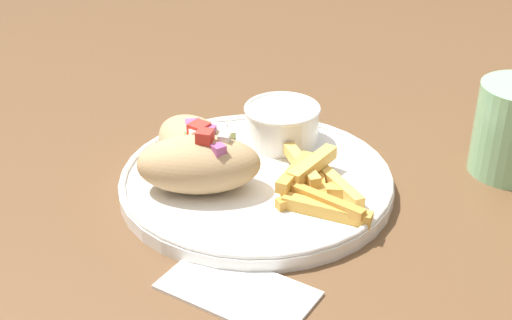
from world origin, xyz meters
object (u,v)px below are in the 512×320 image
at_px(plate, 256,182).
at_px(pita_sandwich_far, 196,144).
at_px(fries_pile, 316,184).
at_px(sauce_ramekin, 282,122).
at_px(pita_sandwich_near, 199,164).

xyz_separation_m(plate, pita_sandwich_far, (-0.06, 0.01, 0.03)).
distance_m(fries_pile, sauce_ramekin, 0.11).
distance_m(plate, pita_sandwich_far, 0.07).
relative_size(pita_sandwich_near, sauce_ramekin, 1.61).
distance_m(pita_sandwich_near, pita_sandwich_far, 0.05).
distance_m(plate, fries_pile, 0.06).
bearing_deg(fries_pile, sauce_ramekin, 120.10).
height_order(plate, pita_sandwich_near, pita_sandwich_near).
height_order(pita_sandwich_far, sauce_ramekin, pita_sandwich_far).
height_order(pita_sandwich_near, pita_sandwich_far, pita_sandwich_near).
bearing_deg(pita_sandwich_near, plate, 19.23).
xyz_separation_m(pita_sandwich_near, fries_pile, (0.11, 0.02, -0.02)).
height_order(fries_pile, sauce_ramekin, sauce_ramekin).
bearing_deg(pita_sandwich_far, fries_pile, 34.87).
bearing_deg(plate, pita_sandwich_near, -144.88).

